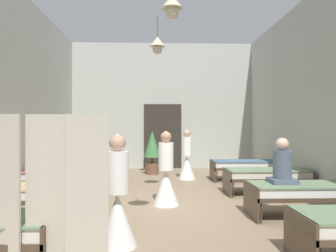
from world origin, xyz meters
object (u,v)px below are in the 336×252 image
Objects in this scene: bed_right_row_1 at (304,191)px; bed_right_row_2 at (267,175)px; bed_left_row_3 at (84,166)px; patient_seated_primary at (282,166)px; privacy_screen at (46,199)px; bed_left_row_2 at (65,176)px; nurse_mid_aisle at (187,161)px; bed_left_row_1 at (34,194)px; bed_right_row_3 at (244,165)px; nurse_near_aisle at (166,179)px; potted_plant at (152,149)px; nurse_far_aisle at (117,206)px.

bed_right_row_1 is 1.00× the size of bed_right_row_2.
patient_seated_primary is (4.29, -3.73, 0.43)m from bed_left_row_3.
patient_seated_primary is 0.47× the size of privacy_screen.
bed_left_row_2 is at bearing 156.94° from patient_seated_primary.
patient_seated_primary is at bearing -15.57° from nurse_mid_aisle.
nurse_mid_aisle is at bearing 53.75° from bed_left_row_1.
patient_seated_primary is at bearing -100.86° from bed_right_row_2.
bed_left_row_3 is at bearing -118.42° from nurse_mid_aisle.
bed_right_row_1 is at bearing -90.00° from bed_right_row_3.
bed_right_row_3 is 1.68m from nurse_mid_aisle.
nurse_near_aisle is 1.04× the size of potted_plant.
bed_right_row_2 is 2.57m from nurse_near_aisle.
bed_right_row_2 is 1.12× the size of privacy_screen.
bed_right_row_3 is at bearing 90.00° from bed_right_row_2.
nurse_far_aisle reaches higher than bed_left_row_2.
bed_right_row_1 is at bearing 0.00° from bed_left_row_1.
nurse_near_aisle and nurse_mid_aisle have the same top height.
nurse_mid_aisle and nurse_far_aisle have the same top height.
nurse_near_aisle reaches higher than bed_left_row_2.
bed_left_row_2 is at bearing -90.00° from bed_left_row_3.
bed_left_row_2 and bed_left_row_3 have the same top height.
patient_seated_primary is at bearing -23.06° from bed_left_row_2.
nurse_mid_aisle is at bearing 167.31° from nurse_near_aisle.
bed_left_row_3 is 1.00× the size of bed_right_row_3.
privacy_screen is (-0.60, -0.98, 0.32)m from nurse_far_aisle.
bed_left_row_3 is 2.38× the size of patient_seated_primary.
nurse_mid_aisle is (2.99, 4.07, 0.09)m from bed_left_row_1.
nurse_far_aisle is (-0.71, -2.20, 0.00)m from nurse_near_aisle.
bed_left_row_1 is 1.00× the size of bed_left_row_3.
privacy_screen is (-2.04, -6.33, 0.32)m from nurse_mid_aisle.
nurse_near_aisle is at bearing -46.57° from nurse_mid_aisle.
bed_left_row_2 is 1.32× the size of potted_plant.
potted_plant is at bearing 69.22° from bed_left_row_1.
bed_right_row_2 is at bearing 82.98° from nurse_far_aisle.
nurse_far_aisle is (-3.08, -5.08, 0.09)m from bed_right_row_3.
nurse_far_aisle is 1.86× the size of patient_seated_primary.
nurse_mid_aisle is at bearing -45.01° from potted_plant.
nurse_mid_aisle is (-1.65, 4.07, 0.09)m from bed_right_row_1.
privacy_screen is at bearing -145.00° from patient_seated_primary.
bed_left_row_3 is (0.00, 1.90, 0.00)m from bed_left_row_2.
nurse_mid_aisle reaches higher than bed_right_row_3.
nurse_mid_aisle is at bearing 127.25° from bed_right_row_2.
bed_right_row_2 is 4.43m from nurse_far_aisle.
patient_seated_primary reaches higher than bed_left_row_3.
nurse_near_aisle reaches higher than bed_left_row_3.
bed_left_row_1 is at bearing -179.00° from patient_seated_primary.
bed_right_row_2 is at bearing -50.03° from potted_plant.
bed_right_row_3 is at bearing 47.07° from nurse_mid_aisle.
potted_plant is at bearing 58.88° from bed_left_row_2.
potted_plant is at bearing 123.62° from nurse_far_aisle.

